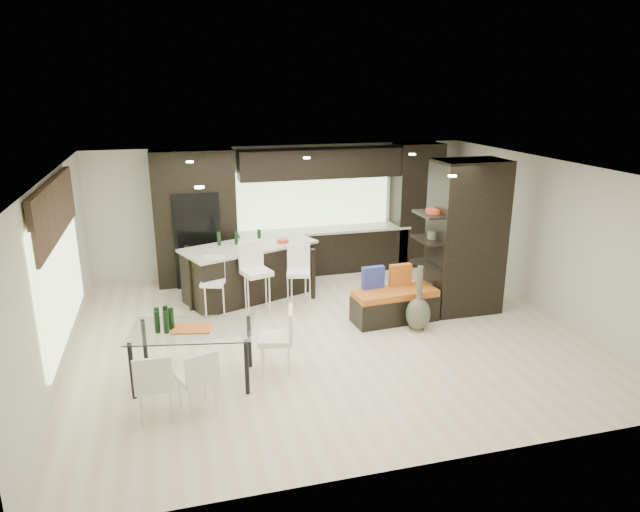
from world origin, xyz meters
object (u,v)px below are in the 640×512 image
object	(u,v)px
stool_left	(214,293)
chair_far	(154,387)
dining_table	(194,355)
chair_end	(276,343)
floor_vase	(419,298)
chair_near	(197,382)
stool_right	(299,284)
bench	(395,305)
kitchen_island	(250,271)
stool_mid	(257,285)

from	to	relation	value
stool_left	chair_far	size ratio (longest dim) A/B	1.05
dining_table	chair_far	world-z (taller)	chair_far
chair_far	chair_end	distance (m)	1.81
stool_left	chair_end	xyz separation A→B (m)	(0.67, -2.25, 0.01)
floor_vase	chair_near	xyz separation A→B (m)	(-3.67, -1.55, -0.16)
chair_near	stool_right	bearing A→B (deg)	36.61
bench	chair_end	size ratio (longest dim) A/B	1.66
stool_left	dining_table	distance (m)	2.30
bench	chair_near	world-z (taller)	chair_near
kitchen_island	stool_left	distance (m)	1.12
stool_mid	chair_far	world-z (taller)	stool_mid
kitchen_island	chair_far	bearing A→B (deg)	-135.65
kitchen_island	stool_right	distance (m)	1.13
floor_vase	dining_table	size ratio (longest dim) A/B	0.68
chair_far	chair_near	bearing A→B (deg)	-0.85
stool_mid	bench	xyz separation A→B (m)	(2.22, -0.97, -0.24)
kitchen_island	stool_right	size ratio (longest dim) A/B	2.65
kitchen_island	bench	size ratio (longest dim) A/B	1.70
chair_far	stool_mid	bearing A→B (deg)	57.92
stool_mid	chair_end	size ratio (longest dim) A/B	1.19
stool_mid	chair_end	world-z (taller)	stool_mid
stool_mid	bench	world-z (taller)	stool_mid
bench	stool_left	bearing A→B (deg)	156.95
chair_far	chair_end	xyz separation A→B (m)	(1.64, 0.76, 0.03)
stool_right	bench	size ratio (longest dim) A/B	0.64
stool_left	stool_right	distance (m)	1.52
dining_table	chair_near	world-z (taller)	chair_near
stool_right	chair_near	world-z (taller)	stool_right
dining_table	floor_vase	bearing A→B (deg)	23.08
stool_left	chair_end	size ratio (longest dim) A/B	0.98
dining_table	chair_near	distance (m)	0.75
stool_left	bench	world-z (taller)	stool_left
stool_mid	chair_near	world-z (taller)	stool_mid
stool_left	dining_table	bearing A→B (deg)	-83.86
chair_near	chair_far	size ratio (longest dim) A/B	0.96
chair_end	kitchen_island	bearing A→B (deg)	11.23
stool_left	stool_mid	size ratio (longest dim) A/B	0.83
floor_vase	chair_far	size ratio (longest dim) A/B	1.35
stool_left	bench	bearing A→B (deg)	-0.94
kitchen_island	chair_far	xyz separation A→B (m)	(-1.73, -3.83, -0.10)
stool_right	chair_far	world-z (taller)	stool_right
stool_left	chair_far	bearing A→B (deg)	-90.13
kitchen_island	floor_vase	world-z (taller)	floor_vase
floor_vase	chair_end	size ratio (longest dim) A/B	1.27
chair_far	kitchen_island	bearing A→B (deg)	63.83
stool_mid	chair_far	distance (m)	3.44
stool_left	floor_vase	size ratio (longest dim) A/B	0.78
chair_near	chair_far	world-z (taller)	chair_far
stool_mid	chair_far	size ratio (longest dim) A/B	1.27
stool_right	chair_far	distance (m)	3.89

